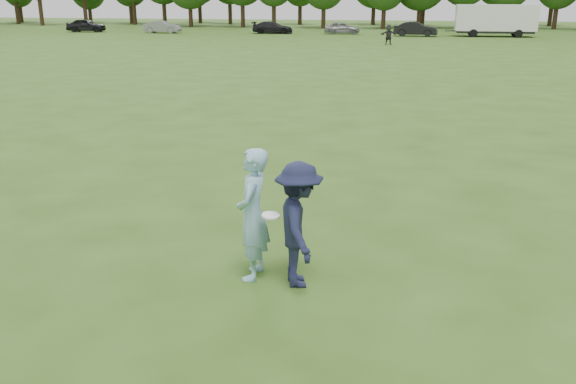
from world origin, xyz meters
name	(u,v)px	position (x,y,z in m)	size (l,w,h in m)	color
ground	(293,279)	(0.00, 0.00, 0.00)	(200.00, 200.00, 0.00)	#304A14
thrower	(253,214)	(-0.63, -0.01, 1.02)	(0.75, 0.49, 2.05)	#8DC3DB
defender	(299,225)	(0.10, -0.12, 0.95)	(1.23, 0.71, 1.90)	#1A1E3A
player_far_d	(389,35)	(-0.09, 46.87, 0.84)	(1.56, 0.50, 1.68)	#292929
car_a	(86,25)	(-35.39, 59.41, 0.75)	(1.77, 4.40, 1.50)	black
car_b	(162,27)	(-25.86, 59.10, 0.69)	(1.45, 4.16, 1.37)	gray
car_d	(273,28)	(-13.37, 60.47, 0.65)	(1.83, 4.51, 1.31)	black
car_e	(342,28)	(-5.64, 61.09, 0.67)	(1.58, 3.93, 1.34)	gray
car_f	(416,29)	(2.33, 58.68, 0.74)	(1.56, 4.48, 1.48)	black
disc_in_play	(271,215)	(-0.31, -0.19, 1.10)	(0.31, 0.30, 0.06)	white
cargo_trailer	(496,19)	(10.34, 59.59, 1.78)	(9.00, 2.75, 3.20)	white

